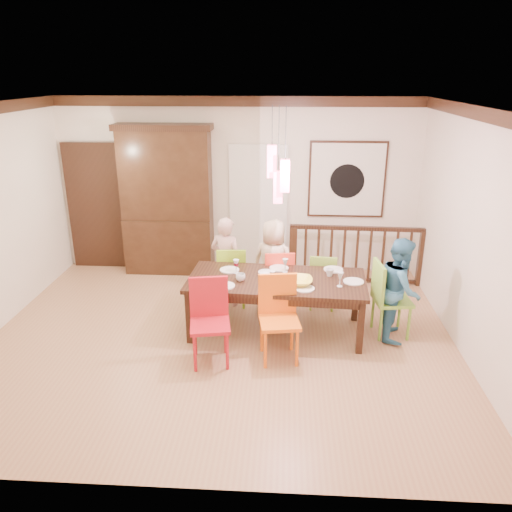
# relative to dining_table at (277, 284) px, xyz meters

# --- Properties ---
(floor) EXTENTS (6.00, 6.00, 0.00)m
(floor) POSITION_rel_dining_table_xyz_m (-0.71, -0.25, -0.67)
(floor) COLOR #AD7953
(floor) RESTS_ON ground
(ceiling) EXTENTS (6.00, 6.00, 0.00)m
(ceiling) POSITION_rel_dining_table_xyz_m (-0.71, -0.25, 2.23)
(ceiling) COLOR white
(ceiling) RESTS_ON wall_back
(wall_back) EXTENTS (6.00, 0.00, 6.00)m
(wall_back) POSITION_rel_dining_table_xyz_m (-0.71, 2.25, 0.78)
(wall_back) COLOR beige
(wall_back) RESTS_ON floor
(wall_right) EXTENTS (0.00, 5.00, 5.00)m
(wall_right) POSITION_rel_dining_table_xyz_m (2.29, -0.25, 0.78)
(wall_right) COLOR beige
(wall_right) RESTS_ON floor
(crown_molding) EXTENTS (6.00, 5.00, 0.16)m
(crown_molding) POSITION_rel_dining_table_xyz_m (-0.71, -0.25, 2.15)
(crown_molding) COLOR black
(crown_molding) RESTS_ON wall_back
(panel_door) EXTENTS (1.04, 0.07, 2.24)m
(panel_door) POSITION_rel_dining_table_xyz_m (-3.11, 2.20, 0.38)
(panel_door) COLOR black
(panel_door) RESTS_ON wall_back
(white_doorway) EXTENTS (0.97, 0.05, 2.22)m
(white_doorway) POSITION_rel_dining_table_xyz_m (-0.36, 2.21, 0.38)
(white_doorway) COLOR silver
(white_doorway) RESTS_ON wall_back
(painting) EXTENTS (1.25, 0.06, 1.25)m
(painting) POSITION_rel_dining_table_xyz_m (1.09, 2.21, 0.93)
(painting) COLOR black
(painting) RESTS_ON wall_back
(pendant_cluster) EXTENTS (0.27, 0.21, 1.14)m
(pendant_cluster) POSITION_rel_dining_table_xyz_m (0.00, -0.00, 1.43)
(pendant_cluster) COLOR #F1486C
(pendant_cluster) RESTS_ON ceiling
(dining_table) EXTENTS (2.34, 1.17, 0.75)m
(dining_table) POSITION_rel_dining_table_xyz_m (0.00, 0.00, 0.00)
(dining_table) COLOR black
(dining_table) RESTS_ON floor
(chair_far_left) EXTENTS (0.44, 0.44, 0.92)m
(chair_far_left) POSITION_rel_dining_table_xyz_m (-0.67, 0.78, -0.15)
(chair_far_left) COLOR #93D025
(chair_far_left) RESTS_ON floor
(chair_far_mid) EXTENTS (0.47, 0.47, 0.91)m
(chair_far_mid) POSITION_rel_dining_table_xyz_m (0.01, 0.69, -0.15)
(chair_far_mid) COLOR #F83E26
(chair_far_mid) RESTS_ON floor
(chair_far_right) EXTENTS (0.41, 0.41, 0.84)m
(chair_far_right) POSITION_rel_dining_table_xyz_m (0.65, 0.77, -0.19)
(chair_far_right) COLOR #82AF36
(chair_far_right) RESTS_ON floor
(chair_near_left) EXTENTS (0.53, 0.53, 1.01)m
(chair_near_left) POSITION_rel_dining_table_xyz_m (-0.75, -0.81, -0.09)
(chair_near_left) COLOR #B21621
(chair_near_left) RESTS_ON floor
(chair_near_mid) EXTENTS (0.53, 0.53, 1.02)m
(chair_near_mid) POSITION_rel_dining_table_xyz_m (0.05, -0.69, -0.09)
(chair_near_mid) COLOR orange
(chair_near_mid) RESTS_ON floor
(chair_end_right) EXTENTS (0.50, 0.50, 1.00)m
(chair_end_right) POSITION_rel_dining_table_xyz_m (1.50, 0.01, -0.10)
(chair_end_right) COLOR #7FBF3C
(chair_end_right) RESTS_ON floor
(china_hutch) EXTENTS (1.58, 0.46, 2.49)m
(china_hutch) POSITION_rel_dining_table_xyz_m (-1.87, 2.05, 0.57)
(china_hutch) COLOR black
(china_hutch) RESTS_ON floor
(balustrade) EXTENTS (2.18, 0.16, 0.96)m
(balustrade) POSITION_rel_dining_table_xyz_m (1.26, 1.70, -0.17)
(balustrade) COLOR black
(balustrade) RESTS_ON floor
(person_far_left) EXTENTS (0.57, 0.47, 1.33)m
(person_far_left) POSITION_rel_dining_table_xyz_m (-0.75, 0.79, -0.01)
(person_far_left) COLOR beige
(person_far_left) RESTS_ON floor
(person_far_mid) EXTENTS (0.74, 0.60, 1.30)m
(person_far_mid) POSITION_rel_dining_table_xyz_m (-0.06, 0.81, -0.02)
(person_far_mid) COLOR beige
(person_far_mid) RESTS_ON floor
(person_end_right) EXTENTS (0.61, 0.73, 1.34)m
(person_end_right) POSITION_rel_dining_table_xyz_m (1.57, -0.05, -0.00)
(person_end_right) COLOR teal
(person_end_right) RESTS_ON floor
(serving_bowl) EXTENTS (0.35, 0.35, 0.09)m
(serving_bowl) POSITION_rel_dining_table_xyz_m (0.28, -0.17, 0.12)
(serving_bowl) COLOR #F9E546
(serving_bowl) RESTS_ON dining_table
(small_bowl) EXTENTS (0.25, 0.25, 0.06)m
(small_bowl) POSITION_rel_dining_table_xyz_m (-0.14, 0.07, 0.11)
(small_bowl) COLOR white
(small_bowl) RESTS_ON dining_table
(cup_left) EXTENTS (0.14, 0.14, 0.10)m
(cup_left) POSITION_rel_dining_table_xyz_m (-0.46, -0.10, 0.13)
(cup_left) COLOR silver
(cup_left) RESTS_ON dining_table
(cup_right) EXTENTS (0.14, 0.14, 0.10)m
(cup_right) POSITION_rel_dining_table_xyz_m (0.69, 0.13, 0.13)
(cup_right) COLOR silver
(cup_right) RESTS_ON dining_table
(plate_far_left) EXTENTS (0.26, 0.26, 0.01)m
(plate_far_left) POSITION_rel_dining_table_xyz_m (-0.64, 0.25, 0.08)
(plate_far_left) COLOR white
(plate_far_left) RESTS_ON dining_table
(plate_far_mid) EXTENTS (0.26, 0.26, 0.01)m
(plate_far_mid) POSITION_rel_dining_table_xyz_m (0.02, 0.35, 0.08)
(plate_far_mid) COLOR white
(plate_far_mid) RESTS_ON dining_table
(plate_far_right) EXTENTS (0.26, 0.26, 0.01)m
(plate_far_right) POSITION_rel_dining_table_xyz_m (0.76, 0.35, 0.08)
(plate_far_right) COLOR white
(plate_far_right) RESTS_ON dining_table
(plate_near_left) EXTENTS (0.26, 0.26, 0.01)m
(plate_near_left) POSITION_rel_dining_table_xyz_m (-0.64, -0.28, 0.08)
(plate_near_left) COLOR white
(plate_near_left) RESTS_ON dining_table
(plate_near_mid) EXTENTS (0.26, 0.26, 0.01)m
(plate_near_mid) POSITION_rel_dining_table_xyz_m (0.34, -0.30, 0.08)
(plate_near_mid) COLOR white
(plate_near_mid) RESTS_ON dining_table
(plate_end_right) EXTENTS (0.26, 0.26, 0.01)m
(plate_end_right) POSITION_rel_dining_table_xyz_m (0.98, -0.05, 0.08)
(plate_end_right) COLOR white
(plate_end_right) RESTS_ON dining_table
(wine_glass_a) EXTENTS (0.08, 0.08, 0.19)m
(wine_glass_a) POSITION_rel_dining_table_xyz_m (-0.54, 0.16, 0.17)
(wine_glass_a) COLOR #590C19
(wine_glass_a) RESTS_ON dining_table
(wine_glass_b) EXTENTS (0.08, 0.08, 0.19)m
(wine_glass_b) POSITION_rel_dining_table_xyz_m (0.11, 0.23, 0.17)
(wine_glass_b) COLOR silver
(wine_glass_b) RESTS_ON dining_table
(wine_glass_c) EXTENTS (0.08, 0.08, 0.19)m
(wine_glass_c) POSITION_rel_dining_table_xyz_m (-0.05, -0.21, 0.17)
(wine_glass_c) COLOR #590C19
(wine_glass_c) RESTS_ON dining_table
(wine_glass_d) EXTENTS (0.08, 0.08, 0.19)m
(wine_glass_d) POSITION_rel_dining_table_xyz_m (0.79, -0.19, 0.17)
(wine_glass_d) COLOR silver
(wine_glass_d) RESTS_ON dining_table
(napkin) EXTENTS (0.18, 0.14, 0.01)m
(napkin) POSITION_rel_dining_table_xyz_m (-0.02, -0.32, 0.08)
(napkin) COLOR #D83359
(napkin) RESTS_ON dining_table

